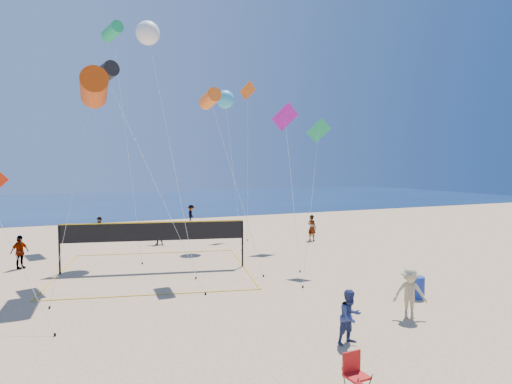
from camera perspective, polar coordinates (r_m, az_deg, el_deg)
name	(u,v)px	position (r m, az deg, el deg)	size (l,w,h in m)	color
ocean	(100,203)	(72.29, -18.89, -1.26)	(140.00, 50.00, 0.03)	#111F50
bystander_a	(350,317)	(15.40, 11.69, -15.01)	(0.85, 0.66, 1.75)	navy
bystander_b	(410,293)	(18.32, 18.69, -11.88)	(1.22, 0.70, 1.89)	tan
far_person_0	(20,252)	(28.38, -27.45, -6.68)	(1.09, 0.45, 1.86)	gray
far_person_1	(159,234)	(33.48, -12.00, -5.13)	(1.45, 0.46, 1.56)	gray
far_person_2	(312,228)	(34.73, 7.00, -4.44)	(0.71, 0.47, 1.95)	gray
far_person_3	(100,228)	(36.67, -18.91, -4.34)	(0.85, 0.67, 1.76)	gray
far_person_4	(191,214)	(44.50, -8.10, -2.79)	(1.19, 0.68, 1.84)	gray
camp_chair	(354,370)	(12.55, 12.20, -20.94)	(0.57, 0.69, 1.12)	red
trash_barrel	(417,287)	(21.17, 19.51, -11.17)	(0.62, 0.62, 0.92)	#17329B
volleyball_net	(154,237)	(25.37, -12.62, -5.48)	(11.85, 11.73, 2.64)	black
kite_0	(94,88)	(23.58, -19.60, 12.13)	(2.92, 5.18, 10.20)	#C43F07
kite_1	(105,74)	(26.26, -18.38, 13.86)	(4.09, 7.88, 11.12)	black
kite_2	(210,99)	(24.48, -5.76, 11.50)	(2.53, 3.12, 9.67)	orange
kite_4	(318,140)	(25.61, 7.74, 6.46)	(3.84, 4.20, 8.33)	#1FB560
kite_5	(285,122)	(32.29, 3.70, 8.77)	(4.27, 8.06, 10.13)	#CE18AE
kite_6	(148,33)	(31.84, -13.37, 18.75)	(1.99, 9.39, 14.95)	white
kite_7	(225,100)	(33.37, -3.89, 11.46)	(1.54, 4.17, 11.04)	#37B0DF
kite_8	(112,32)	(37.83, -17.52, 18.58)	(1.49, 11.12, 16.34)	#1FB560
kite_9	(248,99)	(37.88, -1.04, 11.53)	(2.31, 3.66, 12.60)	orange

